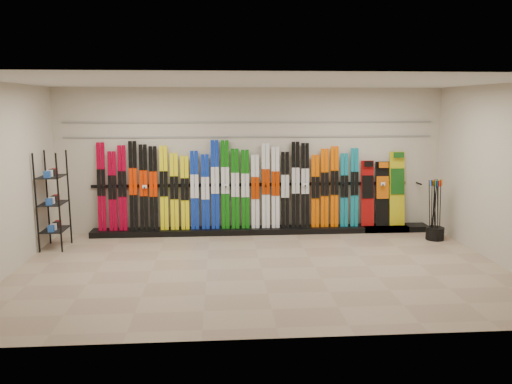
{
  "coord_description": "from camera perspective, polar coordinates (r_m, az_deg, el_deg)",
  "views": [
    {
      "loc": [
        -0.66,
        -7.82,
        2.65
      ],
      "look_at": [
        -0.01,
        1.0,
        1.1
      ],
      "focal_mm": 35.0,
      "sensor_mm": 36.0,
      "label": 1
    }
  ],
  "objects": [
    {
      "name": "snowboards",
      "position": [
        10.9,
        14.39,
        0.05
      ],
      "size": [
        0.94,
        0.24,
        1.55
      ],
      "color": "#990C0C",
      "rests_on": "ski_rack_base"
    },
    {
      "name": "slatwall_rail_0",
      "position": [
        10.35,
        -0.53,
        6.33
      ],
      "size": [
        7.6,
        0.02,
        0.03
      ],
      "primitive_type": "cube",
      "color": "gray",
      "rests_on": "back_wall"
    },
    {
      "name": "slatwall_rail_1",
      "position": [
        10.33,
        -0.53,
        8.0
      ],
      "size": [
        7.6,
        0.02,
        0.03
      ],
      "primitive_type": "cube",
      "color": "gray",
      "rests_on": "back_wall"
    },
    {
      "name": "back_wall",
      "position": [
        10.41,
        -0.53,
        3.59
      ],
      "size": [
        8.0,
        0.0,
        8.0
      ],
      "primitive_type": "plane",
      "rotation": [
        1.57,
        0.0,
        0.0
      ],
      "color": "beige",
      "rests_on": "floor"
    },
    {
      "name": "pole_bin",
      "position": [
        10.57,
        19.77,
        -4.48
      ],
      "size": [
        0.35,
        0.35,
        0.25
      ],
      "primitive_type": "cylinder",
      "color": "black",
      "rests_on": "floor"
    },
    {
      "name": "right_wall",
      "position": [
        9.18,
        26.37,
        1.7
      ],
      "size": [
        0.0,
        5.0,
        5.0
      ],
      "primitive_type": "plane",
      "rotation": [
        1.57,
        0.0,
        -1.57
      ],
      "color": "beige",
      "rests_on": "floor"
    },
    {
      "name": "left_wall",
      "position": [
        8.59,
        -27.05,
        1.15
      ],
      "size": [
        0.0,
        5.0,
        5.0
      ],
      "primitive_type": "plane",
      "rotation": [
        1.57,
        0.0,
        1.57
      ],
      "color": "beige",
      "rests_on": "floor"
    },
    {
      "name": "ceiling",
      "position": [
        7.86,
        0.64,
        12.49
      ],
      "size": [
        8.0,
        8.0,
        0.0
      ],
      "primitive_type": "plane",
      "rotation": [
        3.14,
        0.0,
        0.0
      ],
      "color": "silver",
      "rests_on": "back_wall"
    },
    {
      "name": "skis",
      "position": [
        10.28,
        -3.1,
        0.43
      ],
      "size": [
        5.38,
        0.2,
        1.82
      ],
      "color": "#9E001E",
      "rests_on": "ski_rack_base"
    },
    {
      "name": "floor",
      "position": [
        8.29,
        0.6,
        -8.71
      ],
      "size": [
        8.0,
        8.0,
        0.0
      ],
      "primitive_type": "plane",
      "color": "tan",
      "rests_on": "ground"
    },
    {
      "name": "ski_poles",
      "position": [
        10.48,
        19.75,
        -1.88
      ],
      "size": [
        0.31,
        0.27,
        1.18
      ],
      "color": "black",
      "rests_on": "pole_bin"
    },
    {
      "name": "accessory_rack",
      "position": [
        9.97,
        -22.19,
        -0.88
      ],
      "size": [
        0.4,
        0.6,
        1.81
      ],
      "primitive_type": "cube",
      "color": "black",
      "rests_on": "floor"
    },
    {
      "name": "ski_rack_base",
      "position": [
        10.47,
        0.79,
        -4.39
      ],
      "size": [
        8.0,
        0.4,
        0.12
      ],
      "primitive_type": "cube",
      "color": "black",
      "rests_on": "floor"
    }
  ]
}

